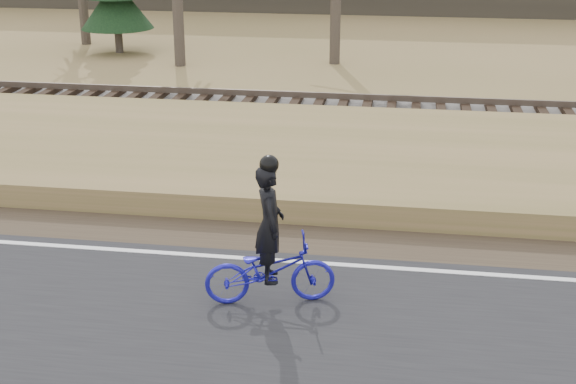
# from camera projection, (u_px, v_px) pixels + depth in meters

# --- Properties ---
(shoulder) EXTENTS (120.00, 1.60, 0.04)m
(shoulder) POSITION_uv_depth(u_px,v_px,m) (1.00, 220.00, 14.17)
(shoulder) COLOR #473A2B
(shoulder) RESTS_ON ground
(embankment) EXTENTS (120.00, 5.00, 0.44)m
(embankment) POSITION_uv_depth(u_px,v_px,m) (69.00, 158.00, 16.88)
(embankment) COLOR olive
(embankment) RESTS_ON ground
(ballast) EXTENTS (120.00, 3.00, 0.45)m
(ballast) POSITION_uv_depth(u_px,v_px,m) (130.00, 112.00, 20.40)
(ballast) COLOR slate
(ballast) RESTS_ON ground
(railroad) EXTENTS (120.00, 2.40, 0.29)m
(railroad) POSITION_uv_depth(u_px,v_px,m) (129.00, 100.00, 20.29)
(railroad) COLOR black
(railroad) RESTS_ON ballast
(cyclist) EXTENTS (1.91, 1.06, 2.15)m
(cyclist) POSITION_uv_depth(u_px,v_px,m) (270.00, 257.00, 11.01)
(cyclist) COLOR #1A179F
(cyclist) RESTS_ON road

